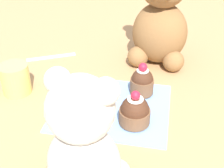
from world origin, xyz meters
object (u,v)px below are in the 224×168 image
at_px(teddy_bear_tan, 161,17).
at_px(teaspoon, 51,57).
at_px(cupcake_near_cream_bear, 135,112).
at_px(juice_glass, 16,79).
at_px(cupcake_near_tan_bear, 142,82).
at_px(teddy_bear_cream, 86,143).

bearing_deg(teddy_bear_tan, teaspoon, -168.12).
bearing_deg(cupcake_near_cream_bear, juice_glass, -12.62).
distance_m(teddy_bear_tan, juice_glass, 0.35).
bearing_deg(teaspoon, teddy_bear_tan, -19.78).
height_order(teddy_bear_tan, cupcake_near_cream_bear, teddy_bear_tan).
distance_m(cupcake_near_cream_bear, cupcake_near_tan_bear, 0.10).
relative_size(juice_glass, teaspoon, 0.52).
height_order(teddy_bear_tan, teaspoon, teddy_bear_tan).
distance_m(teddy_bear_cream, cupcake_near_cream_bear, 0.17).
height_order(teddy_bear_tan, cupcake_near_tan_bear, teddy_bear_tan).
distance_m(teddy_bear_cream, juice_glass, 0.30).
xyz_separation_m(teddy_bear_cream, teddy_bear_tan, (-0.07, -0.40, 0.02)).
bearing_deg(juice_glass, teddy_bear_cream, 134.66).
bearing_deg(juice_glass, cupcake_near_cream_bear, 167.38).
bearing_deg(cupcake_near_tan_bear, juice_glass, 8.55).
distance_m(juice_glass, teaspoon, 0.16).
height_order(juice_glass, teaspoon, juice_glass).
bearing_deg(cupcake_near_tan_bear, teddy_bear_cream, 79.17).
height_order(cupcake_near_cream_bear, teaspoon, cupcake_near_cream_bear).
bearing_deg(cupcake_near_cream_bear, cupcake_near_tan_bear, -91.41).
xyz_separation_m(teddy_bear_tan, cupcake_near_tan_bear, (0.02, 0.15, -0.08)).
bearing_deg(cupcake_near_cream_bear, teddy_bear_tan, -95.60).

